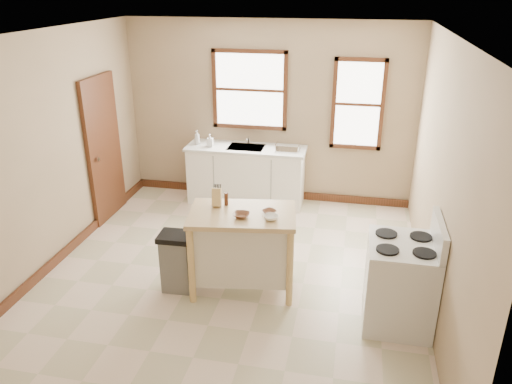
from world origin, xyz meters
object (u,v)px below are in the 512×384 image
Objects in this scene: soap_bottle_b at (210,140)px; dish_rack at (288,147)px; bowl_a at (241,215)px; pepper_grinder at (226,199)px; knife_block at (217,198)px; trash_bin at (177,262)px; bowl_c at (271,218)px; bowl_b at (269,212)px; kitchen_island at (243,251)px; gas_stove at (401,272)px; soap_bottle_a at (197,137)px.

dish_rack is (1.21, 0.05, -0.05)m from soap_bottle_b.
soap_bottle_b is 1.10× the size of bowl_a.
pepper_grinder is at bearing 131.66° from bowl_a.
trash_bin is at bearing -151.35° from knife_block.
bowl_c is at bearing -63.64° from soap_bottle_b.
bowl_b is at bearing 28.92° from bowl_a.
dish_rack is at bearing 77.77° from kitchen_island.
bowl_a is at bearing -42.22° from knife_block.
knife_block reaches higher than bowl_a.
dish_rack is 0.31× the size of gas_stove.
soap_bottle_b reaches higher than trash_bin.
trash_bin is at bearing -175.88° from bowl_c.
dish_rack is at bearing 93.22° from bowl_b.
bowl_c is (0.05, -0.15, 0.01)m from bowl_b.
bowl_a is (0.24, -0.27, -0.05)m from pepper_grinder.
bowl_a is 0.25× the size of trash_bin.
dish_rack is 2.42× the size of pepper_grinder.
knife_block reaches higher than dish_rack.
bowl_b is 1.50m from gas_stove.
knife_block is (0.96, -2.26, 0.02)m from soap_bottle_a.
gas_stove is (2.43, -0.11, 0.24)m from trash_bin.
bowl_b is (0.13, -2.32, 0.01)m from dish_rack.
knife_block is 0.28× the size of trash_bin.
pepper_grinder is at bearing -49.27° from soap_bottle_a.
soap_bottle_a is at bearing 115.41° from pepper_grinder.
soap_bottle_a is 2.97m from bowl_c.
soap_bottle_a is 1.43× the size of bowl_c.
gas_stove reaches higher than pepper_grinder.
bowl_a reaches higher than trash_bin.
soap_bottle_b is 2.31m from knife_block.
soap_bottle_a is 0.24m from soap_bottle_b.
soap_bottle_b is at bearing 136.53° from gas_stove.
knife_block reaches higher than soap_bottle_a.
gas_stove is at bearing -7.91° from bowl_c.
bowl_b is at bearing 10.39° from trash_bin.
kitchen_island is 1.74m from gas_stove.
pepper_grinder is 0.53m from bowl_b.
dish_rack reaches higher than trash_bin.
dish_rack is 2.48m from bowl_c.
bowl_b is at bearing 106.92° from bowl_c.
soap_bottle_a is at bearing 104.64° from knife_block.
soap_bottle_a is at bearing 99.75° from trash_bin.
kitchen_island is 0.62m from bowl_c.
bowl_c is (0.66, -0.23, -0.08)m from knife_block.
bowl_a is at bearing 179.83° from bowl_c.
pepper_grinder reaches higher than bowl_a.
kitchen_island is at bearing 98.13° from bowl_a.
knife_block reaches higher than kitchen_island.
soap_bottle_b is at bearing -1.14° from soap_bottle_a.
trash_bin is (0.32, -2.50, -0.67)m from soap_bottle_b.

